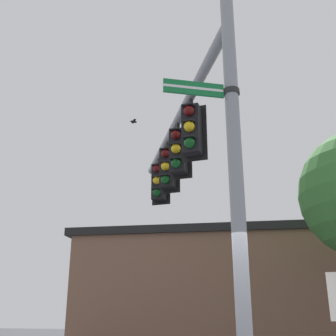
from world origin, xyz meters
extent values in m
cylinder|color=gray|center=(0.00, 0.00, 3.31)|extent=(0.21, 0.21, 6.62)
cylinder|color=gray|center=(1.92, -3.15, 5.84)|extent=(4.01, 6.41, 0.20)
cylinder|color=black|center=(1.21, -1.98, 5.65)|extent=(0.08, 0.08, 0.18)
cube|color=black|center=(1.21, -1.98, 5.03)|extent=(0.36, 0.30, 1.05)
sphere|color=#590F0F|center=(1.21, -1.79, 5.38)|extent=(0.22, 0.22, 0.22)
cube|color=black|center=(1.21, -1.77, 5.48)|extent=(0.24, 0.20, 0.03)
sphere|color=yellow|center=(1.21, -1.79, 5.03)|extent=(0.22, 0.22, 0.22)
cube|color=black|center=(1.21, -1.77, 5.13)|extent=(0.24, 0.20, 0.03)
sphere|color=#0F4C19|center=(1.21, -1.79, 4.68)|extent=(0.22, 0.22, 0.22)
cube|color=black|center=(1.21, -1.77, 4.78)|extent=(0.24, 0.20, 0.03)
cube|color=black|center=(1.21, -2.15, 5.03)|extent=(0.54, 0.03, 1.22)
cylinder|color=black|center=(1.84, -3.02, 5.65)|extent=(0.08, 0.08, 0.18)
cube|color=black|center=(1.84, -3.02, 5.03)|extent=(0.36, 0.30, 1.05)
sphere|color=#590F0F|center=(1.84, -2.83, 5.38)|extent=(0.22, 0.22, 0.22)
cube|color=black|center=(1.84, -2.81, 5.48)|extent=(0.24, 0.20, 0.03)
sphere|color=yellow|center=(1.84, -2.83, 5.03)|extent=(0.22, 0.22, 0.22)
cube|color=black|center=(1.84, -2.81, 5.13)|extent=(0.24, 0.20, 0.03)
sphere|color=#0F4C19|center=(1.84, -2.83, 4.68)|extent=(0.22, 0.22, 0.22)
cube|color=black|center=(1.84, -2.81, 4.78)|extent=(0.24, 0.20, 0.03)
cube|color=black|center=(1.84, -3.19, 5.03)|extent=(0.54, 0.03, 1.22)
cylinder|color=black|center=(2.48, -4.07, 5.65)|extent=(0.08, 0.08, 0.18)
cube|color=black|center=(2.48, -4.07, 5.03)|extent=(0.36, 0.30, 1.05)
sphere|color=#590F0F|center=(2.48, -3.88, 5.38)|extent=(0.22, 0.22, 0.22)
cube|color=black|center=(2.48, -3.86, 5.48)|extent=(0.24, 0.20, 0.03)
sphere|color=yellow|center=(2.48, -3.88, 5.03)|extent=(0.22, 0.22, 0.22)
cube|color=black|center=(2.48, -3.86, 5.13)|extent=(0.24, 0.20, 0.03)
sphere|color=#0F4C19|center=(2.48, -3.88, 4.68)|extent=(0.22, 0.22, 0.22)
cube|color=black|center=(2.48, -3.86, 4.78)|extent=(0.24, 0.20, 0.03)
cube|color=black|center=(2.48, -4.24, 5.03)|extent=(0.54, 0.03, 1.22)
cylinder|color=black|center=(3.11, -5.11, 5.65)|extent=(0.08, 0.08, 0.18)
cube|color=black|center=(3.11, -5.11, 5.03)|extent=(0.36, 0.30, 1.05)
sphere|color=#590F0F|center=(3.11, -4.92, 5.38)|extent=(0.22, 0.22, 0.22)
cube|color=black|center=(3.11, -4.90, 5.48)|extent=(0.24, 0.20, 0.03)
sphere|color=yellow|center=(3.11, -4.92, 5.03)|extent=(0.22, 0.22, 0.22)
cube|color=black|center=(3.11, -4.90, 5.13)|extent=(0.24, 0.20, 0.03)
sphere|color=#0F4C19|center=(3.11, -4.92, 4.68)|extent=(0.22, 0.22, 0.22)
cube|color=black|center=(3.11, -4.90, 4.78)|extent=(0.24, 0.20, 0.03)
cube|color=black|center=(3.11, -5.28, 5.03)|extent=(0.54, 0.03, 1.22)
cube|color=#147238|center=(0.50, 0.30, 4.63)|extent=(0.80, 0.50, 0.22)
cube|color=white|center=(0.50, 0.32, 4.63)|extent=(0.79, 0.49, 0.04)
cylinder|color=#262626|center=(0.00, 0.00, 4.63)|extent=(0.25, 0.25, 0.08)
ellipsoid|color=black|center=(4.40, -6.07, 7.56)|extent=(0.23, 0.21, 0.07)
cube|color=black|center=(4.42, -6.08, 7.57)|extent=(0.24, 0.26, 0.05)
cube|color=black|center=(4.39, -6.05, 7.57)|extent=(0.24, 0.26, 0.04)
cube|color=brown|center=(2.20, -12.41, 2.17)|extent=(13.54, 8.07, 4.34)
cube|color=#193F1E|center=(2.77, -15.63, 2.39)|extent=(11.42, 2.98, 0.30)
cube|color=black|center=(2.20, -12.41, 4.49)|extent=(14.08, 8.39, 0.30)
camera|label=1|loc=(-1.02, 5.67, 1.45)|focal=45.61mm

